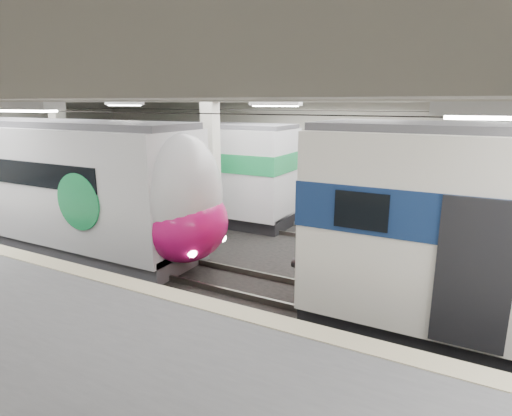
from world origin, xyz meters
The scene contains 3 objects.
station_hall centered at (0.00, -1.74, 3.24)m, with size 36.00×24.00×5.75m.
modern_emu centered at (-6.96, 0.00, 2.17)m, with size 13.63×2.82×4.41m.
far_train centered at (-7.50, 5.50, 2.14)m, with size 12.85×2.65×4.15m.
Camera 1 is at (5.60, -9.64, 4.99)m, focal length 30.00 mm.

